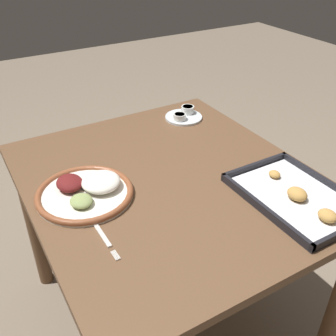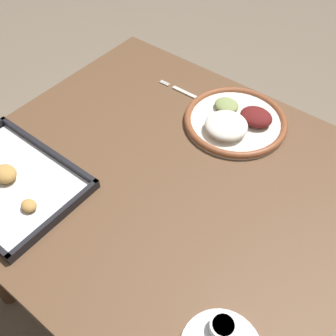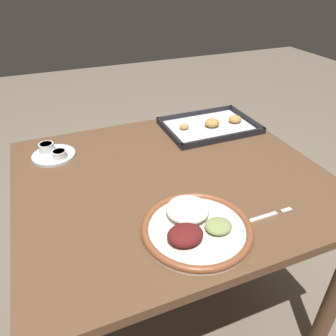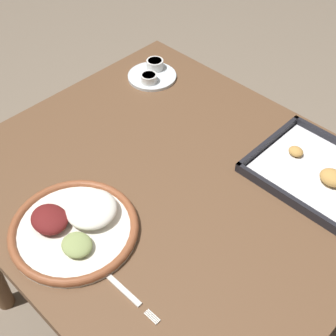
# 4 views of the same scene
# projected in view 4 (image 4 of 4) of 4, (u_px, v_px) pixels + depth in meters

# --- Properties ---
(ground_plane) EXTENTS (8.00, 8.00, 0.00)m
(ground_plane) POSITION_uv_depth(u_px,v_px,m) (171.00, 311.00, 1.71)
(ground_plane) COLOR #7A6B59
(dining_table) EXTENTS (1.02, 0.90, 0.71)m
(dining_table) POSITION_uv_depth(u_px,v_px,m) (171.00, 206.00, 1.28)
(dining_table) COLOR brown
(dining_table) RESTS_ON ground_plane
(dinner_plate) EXTENTS (0.30, 0.30, 0.05)m
(dinner_plate) POSITION_uv_depth(u_px,v_px,m) (75.00, 226.00, 1.08)
(dinner_plate) COLOR white
(dinner_plate) RESTS_ON dining_table
(fork) EXTENTS (0.21, 0.01, 0.00)m
(fork) POSITION_uv_depth(u_px,v_px,m) (119.00, 286.00, 0.98)
(fork) COLOR silver
(fork) RESTS_ON dining_table
(saucer_plate) EXTENTS (0.16, 0.16, 0.04)m
(saucer_plate) POSITION_uv_depth(u_px,v_px,m) (152.00, 74.00, 1.50)
(saucer_plate) COLOR silver
(saucer_plate) RESTS_ON dining_table
(baking_tray) EXTENTS (0.39, 0.28, 0.04)m
(baking_tray) POSITION_uv_depth(u_px,v_px,m) (331.00, 180.00, 1.18)
(baking_tray) COLOR black
(baking_tray) RESTS_ON dining_table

